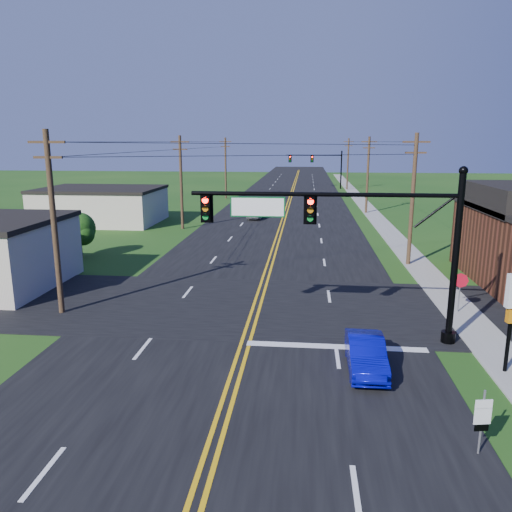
# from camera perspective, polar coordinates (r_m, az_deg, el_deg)

# --- Properties ---
(ground) EXTENTS (260.00, 260.00, 0.00)m
(ground) POSITION_cam_1_polar(r_m,az_deg,el_deg) (15.49, -5.25, -20.06)
(ground) COLOR #164012
(ground) RESTS_ON ground
(road_main) EXTENTS (16.00, 220.00, 0.04)m
(road_main) POSITION_cam_1_polar(r_m,az_deg,el_deg) (63.34, 3.36, 5.31)
(road_main) COLOR black
(road_main) RESTS_ON ground
(road_cross) EXTENTS (70.00, 10.00, 0.04)m
(road_cross) POSITION_cam_1_polar(r_m,az_deg,el_deg) (26.25, -0.27, -5.72)
(road_cross) COLOR black
(road_cross) RESTS_ON ground
(sidewalk) EXTENTS (2.00, 160.00, 0.08)m
(sidewalk) POSITION_cam_1_polar(r_m,az_deg,el_deg) (53.97, 14.12, 3.63)
(sidewalk) COLOR gray
(sidewalk) RESTS_ON ground
(signal_mast_main) EXTENTS (11.30, 0.60, 7.48)m
(signal_mast_main) POSITION_cam_1_polar(r_m,az_deg,el_deg) (21.12, 10.35, 2.72)
(signal_mast_main) COLOR black
(signal_mast_main) RESTS_ON ground
(signal_mast_far) EXTENTS (10.98, 0.60, 7.48)m
(signal_mast_far) POSITION_cam_1_polar(r_m,az_deg,el_deg) (92.83, 7.00, 10.47)
(signal_mast_far) COLOR black
(signal_mast_far) RESTS_ON ground
(cream_bldg_far) EXTENTS (12.20, 9.20, 3.70)m
(cream_bldg_far) POSITION_cam_1_polar(r_m,az_deg,el_deg) (55.53, -17.27, 5.58)
(cream_bldg_far) COLOR #BBAEA0
(cream_bldg_far) RESTS_ON ground
(utility_pole_left_a) EXTENTS (1.80, 0.28, 9.00)m
(utility_pole_left_a) POSITION_cam_1_polar(r_m,az_deg,el_deg) (26.02, -22.12, 3.82)
(utility_pole_left_a) COLOR #39271A
(utility_pole_left_a) RESTS_ON ground
(utility_pole_left_b) EXTENTS (1.80, 0.28, 9.00)m
(utility_pole_left_b) POSITION_cam_1_polar(r_m,az_deg,el_deg) (49.38, -8.55, 8.51)
(utility_pole_left_b) COLOR #39271A
(utility_pole_left_b) RESTS_ON ground
(utility_pole_left_c) EXTENTS (1.80, 0.28, 9.00)m
(utility_pole_left_c) POSITION_cam_1_polar(r_m,az_deg,el_deg) (75.80, -3.49, 10.13)
(utility_pole_left_c) COLOR #39271A
(utility_pole_left_c) RESTS_ON ground
(utility_pole_right_a) EXTENTS (1.80, 0.28, 9.00)m
(utility_pole_right_a) POSITION_cam_1_polar(r_m,az_deg,el_deg) (35.65, 17.46, 6.40)
(utility_pole_right_a) COLOR #39271A
(utility_pole_right_a) RESTS_ON ground
(utility_pole_right_b) EXTENTS (1.80, 0.28, 9.00)m
(utility_pole_right_b) POSITION_cam_1_polar(r_m,az_deg,el_deg) (61.26, 12.65, 9.18)
(utility_pole_right_b) COLOR #39271A
(utility_pole_right_b) RESTS_ON ground
(utility_pole_right_c) EXTENTS (1.80, 0.28, 9.00)m
(utility_pole_right_c) POSITION_cam_1_polar(r_m,az_deg,el_deg) (91.09, 10.46, 10.41)
(utility_pole_right_c) COLOR #39271A
(utility_pole_right_c) RESTS_ON ground
(tree_right_back) EXTENTS (3.00, 3.00, 4.10)m
(tree_right_back) POSITION_cam_1_polar(r_m,az_deg,el_deg) (41.39, 24.62, 3.68)
(tree_right_back) COLOR #39271A
(tree_right_back) RESTS_ON ground
(tree_left) EXTENTS (2.40, 2.40, 3.37)m
(tree_left) POSITION_cam_1_polar(r_m,az_deg,el_deg) (39.01, -19.57, 2.96)
(tree_left) COLOR #39271A
(tree_left) RESTS_ON ground
(blue_car) EXTENTS (1.35, 3.83, 1.26)m
(blue_car) POSITION_cam_1_polar(r_m,az_deg,el_deg) (19.48, 12.44, -10.95)
(blue_car) COLOR #0709A1
(blue_car) RESTS_ON ground
(distant_car) EXTENTS (2.13, 4.12, 1.34)m
(distant_car) POSITION_cam_1_polar(r_m,az_deg,el_deg) (55.75, 0.06, 4.96)
(distant_car) COLOR #B0B1B6
(distant_car) RESTS_ON ground
(route_sign) EXTENTS (0.48, 0.12, 1.94)m
(route_sign) POSITION_cam_1_polar(r_m,az_deg,el_deg) (15.45, 24.44, -16.49)
(route_sign) COLOR slate
(route_sign) RESTS_ON ground
(stop_sign) EXTENTS (0.73, 0.21, 2.08)m
(stop_sign) POSITION_cam_1_polar(r_m,az_deg,el_deg) (26.80, 22.31, -3.03)
(stop_sign) COLOR slate
(stop_sign) RESTS_ON ground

